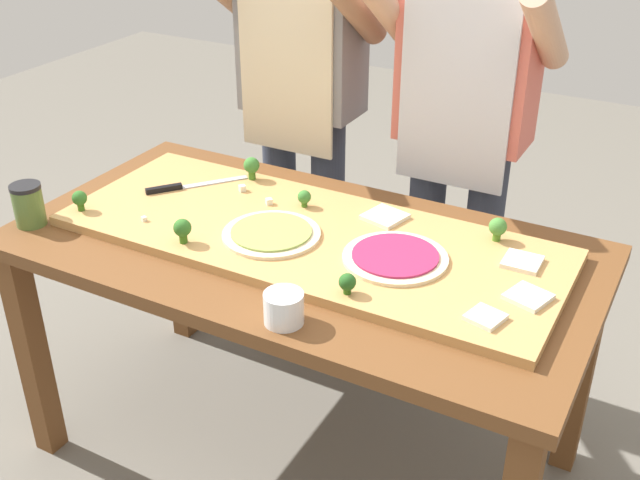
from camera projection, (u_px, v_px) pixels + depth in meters
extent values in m
plane|color=#6B665B|center=(304.00, 452.00, 2.48)|extent=(8.00, 8.00, 0.00)
cube|color=brown|center=(33.00, 354.00, 2.33)|extent=(0.07, 0.07, 0.73)
cube|color=brown|center=(179.00, 251.00, 2.88)|extent=(0.07, 0.07, 0.73)
cube|color=brown|center=(581.00, 370.00, 2.27)|extent=(0.07, 0.07, 0.73)
cube|color=brown|center=(301.00, 250.00, 2.12)|extent=(1.59, 0.83, 0.04)
cube|color=tan|center=(308.00, 237.00, 2.11)|extent=(1.38, 0.54, 0.03)
cube|color=#B7BABF|center=(215.00, 182.00, 2.39)|extent=(0.15, 0.17, 0.00)
cube|color=black|center=(164.00, 189.00, 2.33)|extent=(0.08, 0.10, 0.02)
cylinder|color=beige|center=(271.00, 234.00, 2.09)|extent=(0.27, 0.27, 0.01)
cylinder|color=#899E4C|center=(271.00, 232.00, 2.08)|extent=(0.22, 0.22, 0.01)
cylinder|color=beige|center=(396.00, 257.00, 1.98)|extent=(0.27, 0.27, 0.01)
cylinder|color=#9E234C|center=(396.00, 255.00, 1.97)|extent=(0.22, 0.22, 0.01)
cube|color=silver|center=(522.00, 262.00, 1.96)|extent=(0.09, 0.09, 0.01)
cube|color=silver|center=(385.00, 217.00, 2.17)|extent=(0.13, 0.13, 0.01)
cube|color=silver|center=(485.00, 317.00, 1.74)|extent=(0.09, 0.09, 0.01)
cube|color=silver|center=(528.00, 297.00, 1.81)|extent=(0.11, 0.11, 0.01)
cylinder|color=#487A23|center=(497.00, 236.00, 2.06)|extent=(0.02, 0.02, 0.02)
sphere|color=#427F33|center=(498.00, 227.00, 2.05)|extent=(0.05, 0.05, 0.05)
cylinder|color=#3F7220|center=(304.00, 204.00, 2.24)|extent=(0.02, 0.02, 0.02)
sphere|color=#38752D|center=(304.00, 197.00, 2.23)|extent=(0.04, 0.04, 0.04)
cylinder|color=#366618|center=(183.00, 238.00, 2.05)|extent=(0.02, 0.02, 0.03)
sphere|color=#2D6623|center=(182.00, 228.00, 2.03)|extent=(0.05, 0.05, 0.05)
cylinder|color=#2C5915|center=(347.00, 290.00, 1.83)|extent=(0.02, 0.02, 0.02)
sphere|color=#23561E|center=(347.00, 282.00, 1.82)|extent=(0.04, 0.04, 0.04)
cylinder|color=#3F7220|center=(252.00, 175.00, 2.40)|extent=(0.02, 0.02, 0.03)
sphere|color=#38752D|center=(252.00, 165.00, 2.39)|extent=(0.05, 0.05, 0.05)
cylinder|color=#366618|center=(81.00, 206.00, 2.22)|extent=(0.02, 0.02, 0.02)
sphere|color=#2D6623|center=(79.00, 198.00, 2.20)|extent=(0.04, 0.04, 0.04)
cube|color=silver|center=(242.00, 188.00, 2.33)|extent=(0.03, 0.03, 0.02)
cube|color=silver|center=(144.00, 219.00, 2.16)|extent=(0.02, 0.02, 0.01)
cube|color=silver|center=(269.00, 201.00, 2.25)|extent=(0.02, 0.02, 0.02)
cylinder|color=white|center=(284.00, 308.00, 1.76)|extent=(0.09, 0.09, 0.08)
cylinder|color=white|center=(284.00, 314.00, 1.77)|extent=(0.08, 0.08, 0.04)
cylinder|color=#517033|center=(29.00, 207.00, 2.18)|extent=(0.08, 0.08, 0.11)
cylinder|color=black|center=(25.00, 187.00, 2.15)|extent=(0.09, 0.09, 0.01)
cylinder|color=#333847|center=(281.00, 220.00, 2.92)|extent=(0.12, 0.12, 0.90)
cylinder|color=#333847|center=(328.00, 232.00, 2.83)|extent=(0.12, 0.12, 0.90)
cube|color=gray|center=(302.00, 29.00, 2.53)|extent=(0.40, 0.20, 0.55)
cube|color=beige|center=(285.00, 62.00, 2.48)|extent=(0.34, 0.01, 0.60)
cylinder|color=#997056|center=(352.00, 5.00, 2.29)|extent=(0.08, 0.39, 0.31)
cylinder|color=#333847|center=(423.00, 256.00, 2.68)|extent=(0.12, 0.12, 0.90)
cylinder|color=#333847|center=(479.00, 270.00, 2.60)|extent=(0.12, 0.12, 0.90)
cube|color=#DB6B5B|center=(470.00, 52.00, 2.29)|extent=(0.40, 0.20, 0.55)
cube|color=silver|center=(455.00, 89.00, 2.24)|extent=(0.34, 0.01, 0.60)
cylinder|color=tan|center=(387.00, 9.00, 2.25)|extent=(0.08, 0.39, 0.31)
cylinder|color=tan|center=(545.00, 27.00, 2.05)|extent=(0.08, 0.39, 0.31)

